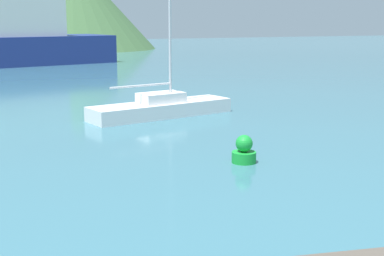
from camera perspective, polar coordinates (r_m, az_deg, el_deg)
sailboat_inner at (r=26.04m, az=-3.30°, el=2.33°), size 7.47×3.35×10.85m
buoy_marker at (r=17.71m, az=5.57°, el=-2.48°), size 0.81×0.81×0.93m
hill_central at (r=87.62m, az=-12.54°, el=12.82°), size 25.43×25.43×13.94m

